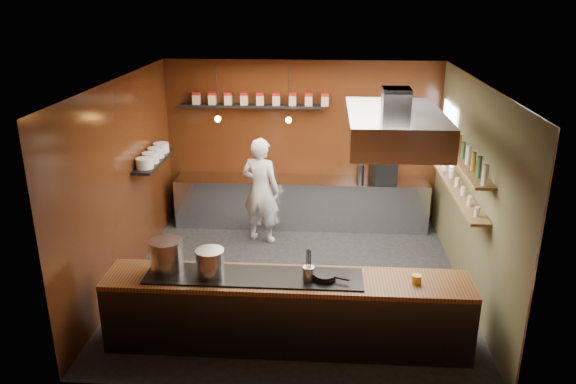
# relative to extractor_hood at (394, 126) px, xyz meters

# --- Properties ---
(floor) EXTENTS (5.00, 5.00, 0.00)m
(floor) POSITION_rel_extractor_hood_xyz_m (-1.30, 0.40, -2.51)
(floor) COLOR black
(floor) RESTS_ON ground
(back_wall) EXTENTS (5.00, 0.00, 5.00)m
(back_wall) POSITION_rel_extractor_hood_xyz_m (-1.30, 2.90, -1.01)
(back_wall) COLOR #3D170B
(back_wall) RESTS_ON ground
(left_wall) EXTENTS (0.00, 5.00, 5.00)m
(left_wall) POSITION_rel_extractor_hood_xyz_m (-3.80, 0.40, -1.01)
(left_wall) COLOR #3D170B
(left_wall) RESTS_ON ground
(right_wall) EXTENTS (0.00, 5.00, 5.00)m
(right_wall) POSITION_rel_extractor_hood_xyz_m (1.20, 0.40, -1.01)
(right_wall) COLOR brown
(right_wall) RESTS_ON ground
(ceiling) EXTENTS (5.00, 5.00, 0.00)m
(ceiling) POSITION_rel_extractor_hood_xyz_m (-1.30, 0.40, 0.49)
(ceiling) COLOR silver
(ceiling) RESTS_ON back_wall
(window_pane) EXTENTS (0.00, 1.00, 1.00)m
(window_pane) POSITION_rel_extractor_hood_xyz_m (1.15, 2.10, -0.61)
(window_pane) COLOR white
(window_pane) RESTS_ON right_wall
(prep_counter) EXTENTS (4.60, 0.65, 0.90)m
(prep_counter) POSITION_rel_extractor_hood_xyz_m (-1.30, 2.57, -2.06)
(prep_counter) COLOR silver
(prep_counter) RESTS_ON floor
(pass_counter) EXTENTS (4.40, 0.72, 0.94)m
(pass_counter) POSITION_rel_extractor_hood_xyz_m (-1.30, -1.20, -2.04)
(pass_counter) COLOR #38383D
(pass_counter) RESTS_ON floor
(tin_shelf) EXTENTS (2.60, 0.26, 0.04)m
(tin_shelf) POSITION_rel_extractor_hood_xyz_m (-2.20, 2.76, -0.31)
(tin_shelf) COLOR black
(tin_shelf) RESTS_ON back_wall
(plate_shelf) EXTENTS (0.30, 1.40, 0.04)m
(plate_shelf) POSITION_rel_extractor_hood_xyz_m (-3.64, 1.40, -0.96)
(plate_shelf) COLOR black
(plate_shelf) RESTS_ON left_wall
(bottle_shelf_upper) EXTENTS (0.26, 2.80, 0.04)m
(bottle_shelf_upper) POSITION_rel_extractor_hood_xyz_m (1.04, 0.70, -0.59)
(bottle_shelf_upper) COLOR olive
(bottle_shelf_upper) RESTS_ON right_wall
(bottle_shelf_lower) EXTENTS (0.26, 2.80, 0.04)m
(bottle_shelf_lower) POSITION_rel_extractor_hood_xyz_m (1.04, 0.70, -1.06)
(bottle_shelf_lower) COLOR olive
(bottle_shelf_lower) RESTS_ON right_wall
(extractor_hood) EXTENTS (1.20, 2.00, 0.72)m
(extractor_hood) POSITION_rel_extractor_hood_xyz_m (0.00, 0.00, 0.00)
(extractor_hood) COLOR #38383D
(extractor_hood) RESTS_ON ceiling
(pendant_left) EXTENTS (0.10, 0.10, 0.95)m
(pendant_left) POSITION_rel_extractor_hood_xyz_m (-2.70, 2.10, -0.35)
(pendant_left) COLOR black
(pendant_left) RESTS_ON ceiling
(pendant_right) EXTENTS (0.10, 0.10, 0.95)m
(pendant_right) POSITION_rel_extractor_hood_xyz_m (-1.50, 2.10, -0.35)
(pendant_right) COLOR black
(pendant_right) RESTS_ON ceiling
(storage_tins) EXTENTS (2.43, 0.13, 0.22)m
(storage_tins) POSITION_rel_extractor_hood_xyz_m (-2.05, 2.76, -0.17)
(storage_tins) COLOR beige
(storage_tins) RESTS_ON tin_shelf
(plate_stacks) EXTENTS (0.26, 1.16, 0.16)m
(plate_stacks) POSITION_rel_extractor_hood_xyz_m (-3.64, 1.40, -0.86)
(plate_stacks) COLOR silver
(plate_stacks) RESTS_ON plate_shelf
(bottles) EXTENTS (0.06, 2.66, 0.24)m
(bottles) POSITION_rel_extractor_hood_xyz_m (1.04, 0.70, -0.45)
(bottles) COLOR silver
(bottles) RESTS_ON bottle_shelf_upper
(wine_glasses) EXTENTS (0.07, 2.37, 0.13)m
(wine_glasses) POSITION_rel_extractor_hood_xyz_m (1.04, 0.70, -0.97)
(wine_glasses) COLOR silver
(wine_glasses) RESTS_ON bottle_shelf_lower
(stockpot_large) EXTENTS (0.51, 0.51, 0.39)m
(stockpot_large) POSITION_rel_extractor_hood_xyz_m (-2.77, -1.12, -1.37)
(stockpot_large) COLOR silver
(stockpot_large) RESTS_ON pass_counter
(stockpot_small) EXTENTS (0.44, 0.44, 0.32)m
(stockpot_small) POSITION_rel_extractor_hood_xyz_m (-2.22, -1.21, -1.40)
(stockpot_small) COLOR silver
(stockpot_small) RESTS_ON pass_counter
(utensil_crock) EXTENTS (0.15, 0.15, 0.18)m
(utensil_crock) POSITION_rel_extractor_hood_xyz_m (-1.04, -1.27, -1.48)
(utensil_crock) COLOR silver
(utensil_crock) RESTS_ON pass_counter
(frying_pan) EXTENTS (0.43, 0.27, 0.07)m
(frying_pan) POSITION_rel_extractor_hood_xyz_m (-0.85, -1.24, -1.53)
(frying_pan) COLOR black
(frying_pan) RESTS_ON pass_counter
(butter_jar) EXTENTS (0.13, 0.13, 0.10)m
(butter_jar) POSITION_rel_extractor_hood_xyz_m (0.22, -1.22, -1.53)
(butter_jar) COLOR yellow
(butter_jar) RESTS_ON pass_counter
(espresso_machine) EXTENTS (0.49, 0.47, 0.41)m
(espresso_machine) POSITION_rel_extractor_hood_xyz_m (0.18, 2.58, -1.40)
(espresso_machine) COLOR black
(espresso_machine) RESTS_ON prep_counter
(chef) EXTENTS (0.77, 0.62, 1.85)m
(chef) POSITION_rel_extractor_hood_xyz_m (-1.96, 1.86, -1.58)
(chef) COLOR white
(chef) RESTS_ON floor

